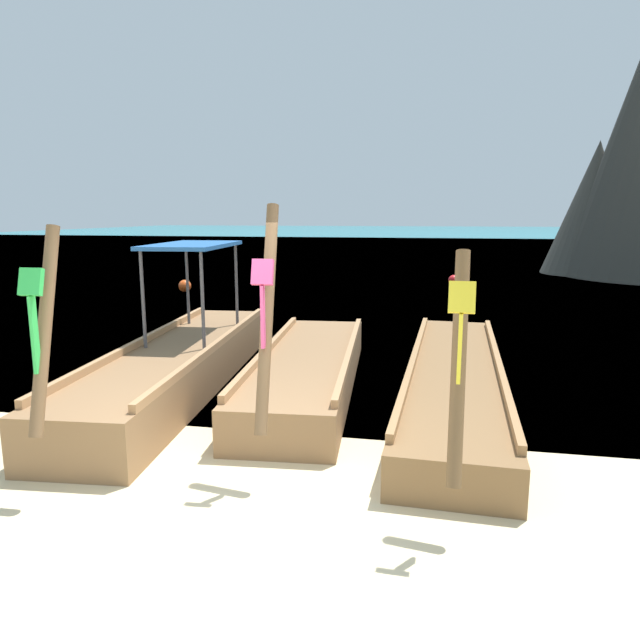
{
  "coord_description": "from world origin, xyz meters",
  "views": [
    {
      "loc": [
        1.6,
        -4.37,
        2.58
      ],
      "look_at": [
        0.0,
        3.89,
        1.02
      ],
      "focal_mm": 32.04,
      "sensor_mm": 36.0,
      "label": 1
    }
  ],
  "objects_px": {
    "longtail_boat_green_ribbon": "(180,363)",
    "longtail_boat_pink_ribbon": "(308,370)",
    "mooring_buoy_far": "(453,280)",
    "mooring_buoy_near": "(185,286)",
    "longtail_boat_yellow_ribbon": "(455,379)"
  },
  "relations": [
    {
      "from": "longtail_boat_yellow_ribbon",
      "to": "mooring_buoy_near",
      "type": "distance_m",
      "value": 12.79
    },
    {
      "from": "longtail_boat_pink_ribbon",
      "to": "mooring_buoy_near",
      "type": "bearing_deg",
      "value": 123.06
    },
    {
      "from": "longtail_boat_green_ribbon",
      "to": "longtail_boat_pink_ribbon",
      "type": "xyz_separation_m",
      "value": [
        1.92,
        0.28,
        -0.09
      ]
    },
    {
      "from": "longtail_boat_pink_ribbon",
      "to": "longtail_boat_yellow_ribbon",
      "type": "height_order",
      "value": "longtail_boat_pink_ribbon"
    },
    {
      "from": "longtail_boat_green_ribbon",
      "to": "longtail_boat_yellow_ribbon",
      "type": "height_order",
      "value": "longtail_boat_green_ribbon"
    },
    {
      "from": "longtail_boat_green_ribbon",
      "to": "longtail_boat_yellow_ribbon",
      "type": "relative_size",
      "value": 0.93
    },
    {
      "from": "longtail_boat_yellow_ribbon",
      "to": "longtail_boat_pink_ribbon",
      "type": "bearing_deg",
      "value": -178.3
    },
    {
      "from": "longtail_boat_yellow_ribbon",
      "to": "mooring_buoy_near",
      "type": "bearing_deg",
      "value": 131.26
    },
    {
      "from": "longtail_boat_yellow_ribbon",
      "to": "mooring_buoy_far",
      "type": "bearing_deg",
      "value": 88.05
    },
    {
      "from": "longtail_boat_green_ribbon",
      "to": "longtail_boat_yellow_ribbon",
      "type": "bearing_deg",
      "value": 4.87
    },
    {
      "from": "longtail_boat_pink_ribbon",
      "to": "mooring_buoy_near",
      "type": "height_order",
      "value": "longtail_boat_pink_ribbon"
    },
    {
      "from": "longtail_boat_pink_ribbon",
      "to": "mooring_buoy_near",
      "type": "xyz_separation_m",
      "value": [
        -6.3,
        9.68,
        -0.07
      ]
    },
    {
      "from": "longtail_boat_green_ribbon",
      "to": "longtail_boat_pink_ribbon",
      "type": "bearing_deg",
      "value": 8.36
    },
    {
      "from": "longtail_boat_yellow_ribbon",
      "to": "mooring_buoy_far",
      "type": "relative_size",
      "value": 19.67
    },
    {
      "from": "longtail_boat_green_ribbon",
      "to": "mooring_buoy_far",
      "type": "height_order",
      "value": "longtail_boat_green_ribbon"
    }
  ]
}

